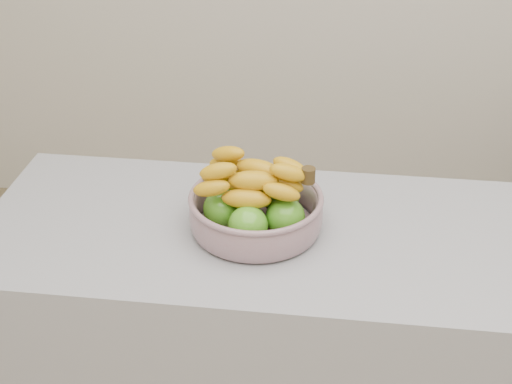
% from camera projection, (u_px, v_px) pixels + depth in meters
% --- Properties ---
extents(counter, '(2.00, 0.60, 0.90)m').
position_uv_depth(counter, '(382.00, 378.00, 1.89)').
color(counter, gray).
rests_on(counter, ground).
extents(fruit_bowl, '(0.32, 0.32, 0.18)m').
position_uv_depth(fruit_bowl, '(256.00, 207.00, 1.66)').
color(fruit_bowl, '#8E9DAB').
rests_on(fruit_bowl, counter).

